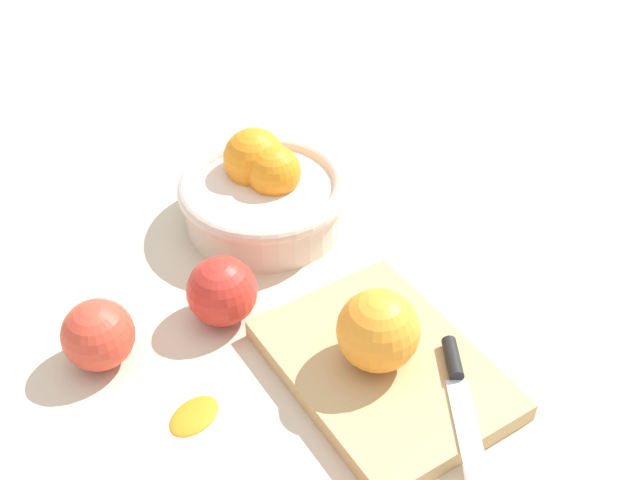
% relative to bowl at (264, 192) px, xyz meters
% --- Properties ---
extents(ground_plane, '(2.40, 2.40, 0.00)m').
position_rel_bowl_xyz_m(ground_plane, '(0.14, -0.13, -0.04)').
color(ground_plane, beige).
extents(bowl, '(0.20, 0.20, 0.10)m').
position_rel_bowl_xyz_m(bowl, '(0.00, 0.00, 0.00)').
color(bowl, beige).
rests_on(bowl, ground_plane).
extents(cutting_board, '(0.26, 0.22, 0.02)m').
position_rel_bowl_xyz_m(cutting_board, '(0.25, -0.09, -0.03)').
color(cutting_board, tan).
rests_on(cutting_board, ground_plane).
extents(orange_on_board, '(0.08, 0.08, 0.08)m').
position_rel_bowl_xyz_m(orange_on_board, '(0.25, -0.09, 0.02)').
color(orange_on_board, orange).
rests_on(orange_on_board, cutting_board).
extents(knife, '(0.12, 0.12, 0.01)m').
position_rel_bowl_xyz_m(knife, '(0.33, -0.07, -0.01)').
color(knife, silver).
rests_on(knife, cutting_board).
extents(apple_front_left, '(0.07, 0.07, 0.07)m').
position_rel_bowl_xyz_m(apple_front_left, '(0.05, -0.26, -0.00)').
color(apple_front_left, '#D6422D').
rests_on(apple_front_left, ground_plane).
extents(apple_mid_left, '(0.07, 0.07, 0.07)m').
position_rel_bowl_xyz_m(apple_mid_left, '(0.09, -0.14, -0.00)').
color(apple_mid_left, red).
rests_on(apple_mid_left, ground_plane).
extents(citrus_peel, '(0.04, 0.06, 0.01)m').
position_rel_bowl_xyz_m(citrus_peel, '(0.16, -0.24, -0.04)').
color(citrus_peel, orange).
rests_on(citrus_peel, ground_plane).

